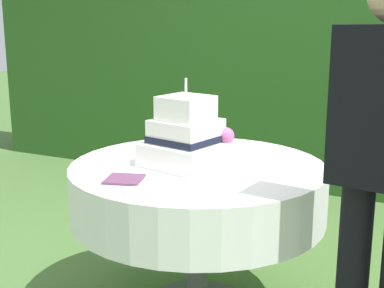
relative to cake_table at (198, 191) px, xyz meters
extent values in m
cube|color=#28561E|center=(0.00, 2.36, 0.70)|extent=(6.42, 0.56, 2.65)
cylinder|color=#4C4C51|center=(0.00, 0.00, -0.26)|extent=(0.10, 0.10, 0.72)
cylinder|color=brown|center=(0.00, 0.00, 0.11)|extent=(1.17, 1.17, 0.03)
cylinder|color=white|center=(0.00, 0.00, 0.00)|extent=(1.20, 1.20, 0.25)
cube|color=white|center=(-0.05, -0.03, 0.18)|extent=(0.40, 0.40, 0.11)
cube|color=white|center=(-0.05, -0.03, 0.29)|extent=(0.31, 0.31, 0.11)
cube|color=black|center=(-0.05, -0.03, 0.26)|extent=(0.32, 0.32, 0.03)
cube|color=white|center=(-0.05, -0.03, 0.40)|extent=(0.25, 0.25, 0.11)
sphere|color=#C6599E|center=(0.11, 0.07, 0.26)|extent=(0.08, 0.08, 0.08)
cylinder|color=silver|center=(-0.05, -0.03, 0.49)|extent=(0.01, 0.01, 0.08)
cylinder|color=white|center=(0.21, 0.40, 0.14)|extent=(0.11, 0.11, 0.01)
cylinder|color=white|center=(-0.03, -0.48, 0.14)|extent=(0.12, 0.12, 0.01)
cube|color=#603856|center=(-0.17, -0.36, 0.13)|extent=(0.19, 0.19, 0.01)
camera|label=1|loc=(1.04, -2.20, 0.80)|focal=50.59mm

